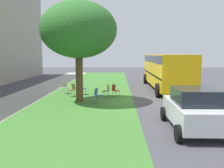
# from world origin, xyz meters

# --- Properties ---
(ground) EXTENTS (80.00, 80.00, 0.00)m
(ground) POSITION_xyz_m (0.00, 0.00, 0.00)
(ground) COLOR #424247
(grass_verge) EXTENTS (48.00, 6.00, 0.01)m
(grass_verge) POSITION_xyz_m (0.00, 3.20, 0.00)
(grass_verge) COLOR #3D752D
(grass_verge) RESTS_ON ground
(sidewalk_strip) EXTENTS (48.00, 2.80, 0.01)m
(sidewalk_strip) POSITION_xyz_m (0.00, 7.60, 0.00)
(sidewalk_strip) COLOR #ADA89E
(sidewalk_strip) RESTS_ON ground
(street_tree) EXTENTS (4.62, 4.62, 6.08)m
(street_tree) POSITION_xyz_m (-0.13, 3.53, 4.35)
(street_tree) COLOR brown
(street_tree) RESTS_ON ground
(chair_0) EXTENTS (0.52, 0.53, 0.88)m
(chair_0) POSITION_xyz_m (-0.47, 2.38, 0.52)
(chair_0) COLOR #335184
(chair_0) RESTS_ON ground
(chair_1) EXTENTS (0.59, 0.59, 0.88)m
(chair_1) POSITION_xyz_m (1.74, 4.35, 0.52)
(chair_1) COLOR brown
(chair_1) RESTS_ON ground
(chair_2) EXTENTS (0.50, 0.51, 0.88)m
(chair_2) POSITION_xyz_m (1.30, 1.92, 0.52)
(chair_2) COLOR olive
(chair_2) RESTS_ON ground
(chair_3) EXTENTS (0.52, 0.52, 0.88)m
(chair_3) POSITION_xyz_m (2.52, 3.76, 0.52)
(chair_3) COLOR #335184
(chair_3) RESTS_ON ground
(chair_4) EXTENTS (0.58, 0.58, 0.88)m
(chair_4) POSITION_xyz_m (2.98, 5.11, 0.52)
(chair_4) COLOR #ADA393
(chair_4) RESTS_ON ground
(chair_5) EXTENTS (0.57, 0.58, 0.88)m
(chair_5) POSITION_xyz_m (1.50, 1.37, 0.52)
(chair_5) COLOR #B7332D
(chair_5) RESTS_ON ground
(parked_car) EXTENTS (3.70, 1.92, 1.65)m
(parked_car) POSITION_xyz_m (-5.81, -1.73, 0.84)
(parked_car) COLOR silver
(parked_car) RESTS_ON ground
(school_bus) EXTENTS (10.40, 2.80, 2.88)m
(school_bus) POSITION_xyz_m (5.55, -2.81, 1.76)
(school_bus) COLOR yellow
(school_bus) RESTS_ON ground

